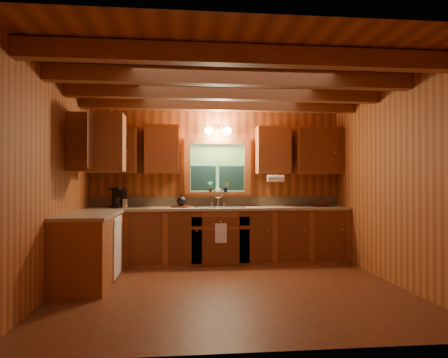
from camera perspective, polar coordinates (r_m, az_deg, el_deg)
name	(u,v)px	position (r m, az deg, el deg)	size (l,w,h in m)	color
room	(231,182)	(5.01, 0.94, -0.48)	(4.20, 4.20, 4.20)	#582A15
ceiling_beams	(231,86)	(5.15, 0.94, 12.88)	(4.20, 2.54, 0.18)	brown
base_cabinets	(189,239)	(6.32, -4.97, -8.41)	(4.20, 2.22, 0.86)	brown
countertop	(190,210)	(6.28, -4.84, -4.33)	(4.20, 2.24, 0.04)	tan
backsplash	(217,201)	(6.89, -0.93, -3.17)	(4.20, 0.02, 0.16)	#9C8969
dishwasher_panel	(117,246)	(5.78, -14.71, -9.13)	(0.02, 0.60, 0.80)	white
upper_cabinets	(184,148)	(6.42, -5.61, 4.33)	(4.19, 1.77, 0.78)	brown
window	(217,169)	(6.87, -0.92, 1.40)	(1.12, 0.08, 1.00)	brown
window_sill	(218,193)	(6.82, -0.88, -2.02)	(1.06, 0.14, 0.04)	brown
wall_sconce	(218,131)	(6.80, -0.83, 6.80)	(0.45, 0.21, 0.17)	black
paper_towel_roll	(276,178)	(6.68, 7.22, 0.10)	(0.11, 0.11, 0.27)	white
dish_towel	(221,233)	(6.31, -0.44, -7.59)	(0.18, 0.01, 0.30)	white
sink	(219,210)	(6.62, -0.72, -4.35)	(0.82, 0.48, 0.43)	silver
coffee_maker	(118,198)	(6.73, -14.66, -2.52)	(0.18, 0.23, 0.33)	black
utensil_crock	(125,203)	(6.69, -13.74, -3.24)	(0.11, 0.11, 0.32)	silver
cutting_board	(181,207)	(6.59, -5.99, -3.87)	(0.28, 0.20, 0.03)	#5D2B14
teakettle	(181,201)	(6.58, -5.99, -3.09)	(0.15, 0.15, 0.19)	black
wicker_basket	(321,204)	(7.04, 13.43, -3.39)	(0.35, 0.35, 0.09)	#48230C
potted_plant_left	(210,187)	(6.80, -1.95, -1.07)	(0.10, 0.07, 0.19)	#5D2B14
potted_plant_right	(226,187)	(6.81, 0.28, -1.15)	(0.09, 0.07, 0.17)	#5D2B14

